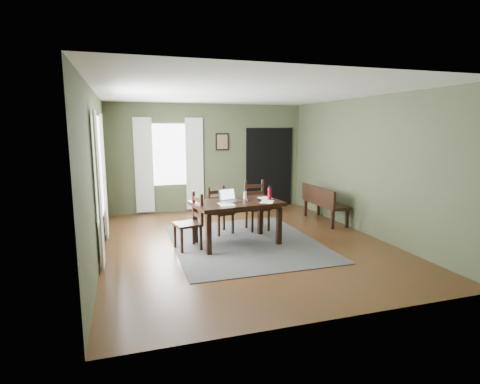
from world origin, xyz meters
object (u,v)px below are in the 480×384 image
object	(u,v)px
chair_back_right	(257,206)
water_bottle	(270,193)
chair_back_left	(220,211)
bench	(323,201)
laptop	(229,198)
chair_end	(190,222)
dining_table	(237,207)

from	to	relation	value
chair_back_right	water_bottle	xyz separation A→B (m)	(-0.03, -0.79, 0.41)
chair_back_left	bench	bearing A→B (deg)	-13.02
chair_back_left	laptop	world-z (taller)	laptop
chair_end	water_bottle	size ratio (longest dim) A/B	3.90
dining_table	chair_back_left	distance (m)	0.83
chair_end	bench	world-z (taller)	chair_end
chair_back_right	laptop	distance (m)	1.18
chair_back_left	bench	distance (m)	2.44
chair_back_left	chair_back_right	xyz separation A→B (m)	(0.80, 0.05, 0.04)
chair_back_right	bench	size ratio (longest dim) A/B	0.71
chair_end	bench	xyz separation A→B (m)	(3.17, 1.03, -0.00)
chair_end	water_bottle	world-z (taller)	water_bottle
dining_table	bench	size ratio (longest dim) A/B	1.16
chair_end	chair_back_left	world-z (taller)	chair_end
chair_end	chair_back_right	distance (m)	1.77
chair_end	laptop	world-z (taller)	laptop
dining_table	laptop	world-z (taller)	laptop
chair_back_left	water_bottle	xyz separation A→B (m)	(0.77, -0.73, 0.45)
chair_back_right	bench	distance (m)	1.64
dining_table	water_bottle	xyz separation A→B (m)	(0.66, 0.05, 0.21)
chair_back_left	laptop	xyz separation A→B (m)	(-0.01, -0.72, 0.39)
bench	water_bottle	distance (m)	1.96
dining_table	water_bottle	size ratio (longest dim) A/B	6.62
dining_table	chair_back_right	xyz separation A→B (m)	(0.68, 0.84, -0.20)
bench	water_bottle	size ratio (longest dim) A/B	5.68
chair_back_left	laptop	bearing A→B (deg)	-108.61
chair_back_left	chair_back_right	bearing A→B (deg)	-14.08
chair_back_left	water_bottle	world-z (taller)	water_bottle
chair_end	chair_back_right	world-z (taller)	chair_back_right
laptop	chair_back_left	bearing A→B (deg)	73.84
chair_end	bench	distance (m)	3.33
chair_end	chair_back_left	bearing A→B (deg)	126.48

